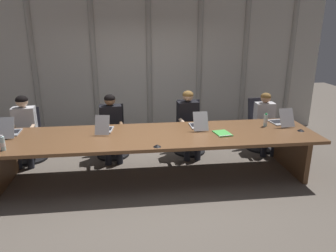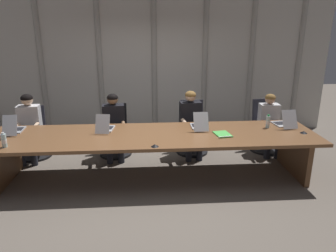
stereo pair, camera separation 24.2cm
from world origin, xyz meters
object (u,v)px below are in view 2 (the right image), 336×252
laptop_center (199,125)px  person_left_end (29,123)px  conference_mic_left_side (304,132)px  person_center (191,120)px  person_right_mid (270,121)px  spiral_notepad (223,134)px  conference_mic_middle (155,145)px  laptop_left_end (14,129)px  water_bottle_primary (268,122)px  office_chair_center (192,133)px  office_chair_right_mid (265,132)px  office_chair_left_mid (115,136)px  office_chair_left_end (34,138)px  water_bottle_secondary (4,141)px  laptop_left_mid (105,127)px  laptop_right_mid (284,123)px  person_left_mid (114,122)px

laptop_center → person_left_end: size_ratio=0.40×
conference_mic_left_side → laptop_center: bearing=167.0°
person_center → person_right_mid: size_ratio=1.07×
laptop_center → spiral_notepad: bearing=-139.1°
person_left_end → person_center: bearing=86.1°
laptop_center → conference_mic_middle: (-0.75, -0.77, -0.04)m
laptop_left_end → person_left_end: 0.64m
water_bottle_primary → office_chair_center: bearing=142.8°
person_center → conference_mic_left_side: 1.92m
laptop_center → office_chair_right_mid: (1.45, 0.80, -0.42)m
person_left_end → water_bottle_primary: person_left_end is taller
office_chair_left_mid → conference_mic_left_side: office_chair_left_mid is taller
laptop_left_end → office_chair_left_end: bearing=-1.9°
laptop_left_end → water_bottle_secondary: bearing=-172.9°
person_center → laptop_left_mid: bearing=-70.6°
person_right_mid → conference_mic_left_side: size_ratio=10.26×
person_center → spiral_notepad: size_ratio=3.58×
laptop_right_mid → office_chair_left_mid: 3.02m
office_chair_left_end → water_bottle_secondary: size_ratio=4.27×
person_left_mid → person_right_mid: bearing=83.9°
office_chair_center → water_bottle_primary: (1.12, -0.85, 0.47)m
office_chair_left_end → person_center: 2.93m
office_chair_left_end → person_right_mid: 4.41m
laptop_right_mid → office_chair_right_mid: laptop_right_mid is taller
laptop_center → laptop_left_end: bearing=89.2°
office_chair_left_end → conference_mic_left_side: bearing=65.9°
laptop_right_mid → conference_mic_middle: bearing=104.6°
laptop_center → spiral_notepad: size_ratio=1.42×
laptop_left_mid → office_chair_center: (1.53, 0.82, -0.42)m
laptop_left_end → office_chair_left_mid: (1.49, 0.79, -0.44)m
office_chair_left_end → person_left_end: bearing=-8.5°
water_bottle_secondary → person_right_mid: bearing=16.6°
laptop_left_end → laptop_right_mid: size_ratio=1.01×
person_right_mid → conference_mic_middle: size_ratio=10.26×
person_left_mid → conference_mic_left_side: (3.04, -1.01, 0.08)m
conference_mic_middle → spiral_notepad: conference_mic_middle is taller
laptop_left_mid → conference_mic_middle: 1.08m
office_chair_left_end → office_chair_left_mid: 1.50m
spiral_notepad → laptop_center: bearing=122.1°
person_right_mid → person_center: bearing=-88.0°
spiral_notepad → person_left_mid: bearing=141.1°
office_chair_right_mid → laptop_left_mid: bearing=-81.0°
conference_mic_left_side → spiral_notepad: size_ratio=0.33×
water_bottle_secondary → laptop_left_mid: bearing=25.7°
person_left_end → person_left_mid: person_left_end is taller
laptop_left_end → conference_mic_middle: 2.33m
office_chair_right_mid → conference_mic_middle: 2.73m
laptop_left_mid → water_bottle_secondary: size_ratio=2.23×
office_chair_center → person_left_end: (-2.96, -0.16, 0.32)m
laptop_right_mid → office_chair_center: laptop_right_mid is taller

